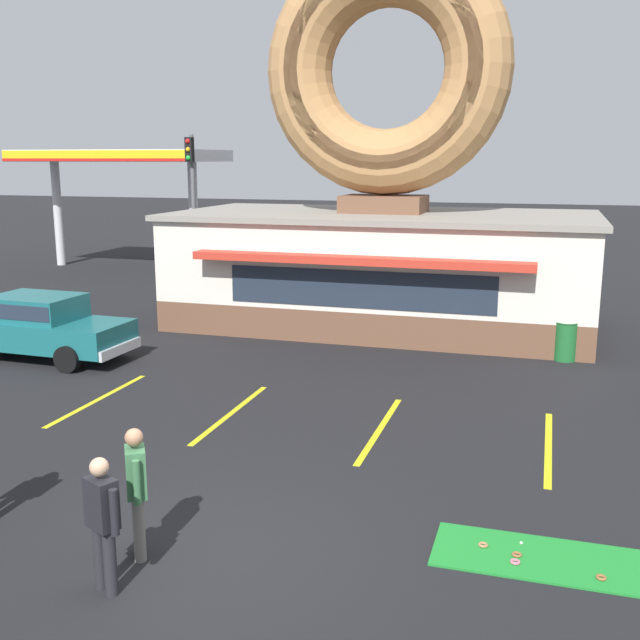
{
  "coord_description": "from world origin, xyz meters",
  "views": [
    {
      "loc": [
        3.81,
        -7.9,
        4.91
      ],
      "look_at": [
        -0.13,
        5.0,
        2.0
      ],
      "focal_mm": 42.0,
      "sensor_mm": 36.0,
      "label": 1
    }
  ],
  "objects_px": {
    "golf_ball": "(521,543)",
    "pedestrian_blue_sweater_man": "(137,487)",
    "car_teal": "(40,324)",
    "trash_bin": "(566,341)",
    "traffic_light_pole": "(192,192)",
    "pedestrian_leather_jacket_man": "(103,519)"
  },
  "relations": [
    {
      "from": "car_teal",
      "to": "pedestrian_blue_sweater_man",
      "type": "relative_size",
      "value": 2.7
    },
    {
      "from": "golf_ball",
      "to": "traffic_light_pole",
      "type": "bearing_deg",
      "value": 127.7
    },
    {
      "from": "car_teal",
      "to": "traffic_light_pole",
      "type": "bearing_deg",
      "value": 94.83
    },
    {
      "from": "pedestrian_blue_sweater_man",
      "to": "car_teal",
      "type": "bearing_deg",
      "value": 133.1
    },
    {
      "from": "car_teal",
      "to": "pedestrian_leather_jacket_man",
      "type": "distance_m",
      "value": 11.34
    },
    {
      "from": "car_teal",
      "to": "pedestrian_blue_sweater_man",
      "type": "distance_m",
      "value": 10.72
    },
    {
      "from": "pedestrian_blue_sweater_man",
      "to": "trash_bin",
      "type": "height_order",
      "value": "pedestrian_blue_sweater_man"
    },
    {
      "from": "golf_ball",
      "to": "trash_bin",
      "type": "height_order",
      "value": "trash_bin"
    },
    {
      "from": "golf_ball",
      "to": "car_teal",
      "type": "xyz_separation_m",
      "value": [
        -11.91,
        6.17,
        0.82
      ]
    },
    {
      "from": "car_teal",
      "to": "pedestrian_blue_sweater_man",
      "type": "xyz_separation_m",
      "value": [
        7.32,
        -7.83,
        0.07
      ]
    },
    {
      "from": "pedestrian_blue_sweater_man",
      "to": "pedestrian_leather_jacket_man",
      "type": "height_order",
      "value": "pedestrian_blue_sweater_man"
    },
    {
      "from": "car_teal",
      "to": "traffic_light_pole",
      "type": "height_order",
      "value": "traffic_light_pole"
    },
    {
      "from": "car_teal",
      "to": "trash_bin",
      "type": "relative_size",
      "value": 4.73
    },
    {
      "from": "traffic_light_pole",
      "to": "trash_bin",
      "type": "bearing_deg",
      "value": -26.61
    },
    {
      "from": "pedestrian_leather_jacket_man",
      "to": "trash_bin",
      "type": "height_order",
      "value": "pedestrian_leather_jacket_man"
    },
    {
      "from": "pedestrian_blue_sweater_man",
      "to": "traffic_light_pole",
      "type": "distance_m",
      "value": 20.16
    },
    {
      "from": "car_teal",
      "to": "trash_bin",
      "type": "xyz_separation_m",
      "value": [
        12.57,
        3.64,
        -0.37
      ]
    },
    {
      "from": "golf_ball",
      "to": "pedestrian_blue_sweater_man",
      "type": "relative_size",
      "value": 0.02
    },
    {
      "from": "pedestrian_blue_sweater_man",
      "to": "pedestrian_leather_jacket_man",
      "type": "xyz_separation_m",
      "value": [
        0.03,
        -0.8,
        -0.03
      ]
    },
    {
      "from": "golf_ball",
      "to": "traffic_light_pole",
      "type": "relative_size",
      "value": 0.01
    },
    {
      "from": "traffic_light_pole",
      "to": "pedestrian_blue_sweater_man",
      "type": "bearing_deg",
      "value": -65.75
    },
    {
      "from": "pedestrian_blue_sweater_man",
      "to": "traffic_light_pole",
      "type": "bearing_deg",
      "value": 114.25
    }
  ]
}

